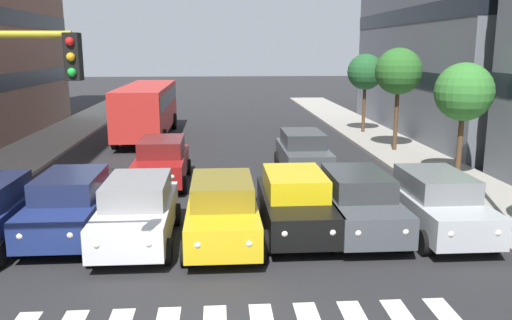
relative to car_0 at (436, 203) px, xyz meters
name	(u,v)px	position (x,y,z in m)	size (l,w,h in m)	color
car_0	(436,203)	(0.00, 0.00, 0.00)	(2.02, 4.44, 1.72)	#B2B7BC
car_1	(358,202)	(2.16, -0.22, 0.00)	(2.02, 4.44, 1.72)	#474C51
car_2	(295,203)	(3.90, -0.31, 0.00)	(2.02, 4.44, 1.72)	black
car_3	(222,211)	(5.93, 0.27, 0.00)	(2.02, 4.44, 1.72)	gold
car_4	(137,211)	(8.16, 0.13, 0.00)	(2.02, 4.44, 1.72)	silver
car_5	(71,205)	(10.07, -0.57, 0.00)	(2.02, 4.44, 1.72)	navy
car_row2_0	(303,152)	(2.52, -7.55, 0.00)	(2.02, 4.44, 1.72)	#474C51
car_row2_1	(162,161)	(8.16, -6.18, 0.00)	(2.02, 4.44, 1.72)	maroon
bus_behind_traffic	(147,105)	(10.07, -17.17, 0.97)	(2.78, 10.50, 3.00)	red
street_tree_1	(464,92)	(-3.20, -5.59, 2.58)	(2.19, 2.19, 4.43)	#513823
street_tree_2	(399,72)	(-2.71, -11.53, 3.09)	(2.24, 2.24, 4.97)	#513823
street_tree_3	(365,72)	(-2.70, -17.29, 2.81)	(2.10, 2.10, 4.62)	#513823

